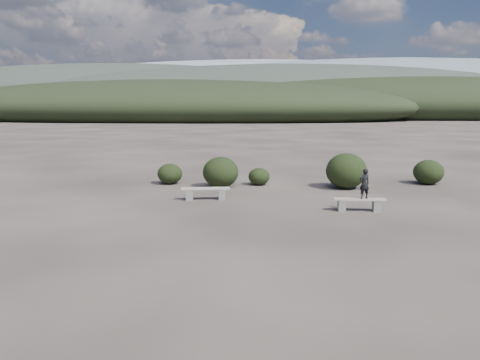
# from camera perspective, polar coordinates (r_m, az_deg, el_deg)

# --- Properties ---
(ground) EXTENTS (1200.00, 1200.00, 0.00)m
(ground) POSITION_cam_1_polar(r_m,az_deg,el_deg) (11.95, -0.74, -7.93)
(ground) COLOR #2A2421
(ground) RESTS_ON ground
(bench_left) EXTENTS (1.85, 0.67, 0.45)m
(bench_left) POSITION_cam_1_polar(r_m,az_deg,el_deg) (17.44, -4.21, -1.53)
(bench_left) COLOR slate
(bench_left) RESTS_ON ground
(bench_right) EXTENTS (1.72, 0.38, 0.43)m
(bench_right) POSITION_cam_1_polar(r_m,az_deg,el_deg) (16.05, 14.33, -2.80)
(bench_right) COLOR slate
(bench_right) RESTS_ON ground
(seated_person) EXTENTS (0.43, 0.35, 1.00)m
(seated_person) POSITION_cam_1_polar(r_m,az_deg,el_deg) (15.95, 14.92, -0.45)
(seated_person) COLOR black
(seated_person) RESTS_ON bench_right
(shrub_a) EXTENTS (1.11, 1.11, 0.91)m
(shrub_a) POSITION_cam_1_polar(r_m,az_deg,el_deg) (21.07, -8.54, 0.76)
(shrub_a) COLOR black
(shrub_a) RESTS_ON ground
(shrub_b) EXTENTS (1.53, 1.53, 1.31)m
(shrub_b) POSITION_cam_1_polar(r_m,az_deg,el_deg) (19.94, -2.37, 0.96)
(shrub_b) COLOR black
(shrub_b) RESTS_ON ground
(shrub_c) EXTENTS (0.95, 0.95, 0.76)m
(shrub_c) POSITION_cam_1_polar(r_m,az_deg,el_deg) (20.56, 2.34, 0.43)
(shrub_c) COLOR black
(shrub_c) RESTS_ON ground
(shrub_d) EXTENTS (1.70, 1.70, 1.49)m
(shrub_d) POSITION_cam_1_polar(r_m,az_deg,el_deg) (20.17, 12.83, 1.09)
(shrub_d) COLOR black
(shrub_d) RESTS_ON ground
(shrub_e) EXTENTS (1.31, 1.31, 1.09)m
(shrub_e) POSITION_cam_1_polar(r_m,az_deg,el_deg) (22.35, 21.99, 0.91)
(shrub_e) COLOR black
(shrub_e) RESTS_ON ground
(mountain_ridges) EXTENTS (500.00, 400.00, 56.00)m
(mountain_ridges) POSITION_cam_1_polar(r_m,az_deg,el_deg) (350.60, 3.68, 10.45)
(mountain_ridges) COLOR black
(mountain_ridges) RESTS_ON ground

